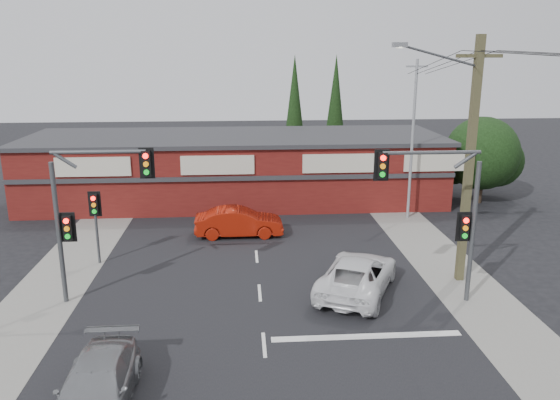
{
  "coord_description": "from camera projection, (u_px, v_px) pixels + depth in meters",
  "views": [
    {
      "loc": [
        -0.63,
        -17.9,
        9.31
      ],
      "look_at": [
        0.87,
        3.0,
        3.65
      ],
      "focal_mm": 35.0,
      "sensor_mm": 36.0,
      "label": 1
    }
  ],
  "objects": [
    {
      "name": "ground",
      "position": [
        262.0,
        319.0,
        19.7
      ],
      "size": [
        120.0,
        120.0,
        0.0
      ],
      "primitive_type": "plane",
      "color": "black",
      "rests_on": "ground"
    },
    {
      "name": "road_strip",
      "position": [
        257.0,
        267.0,
        24.52
      ],
      "size": [
        14.0,
        70.0,
        0.01
      ],
      "primitive_type": "cube",
      "color": "black",
      "rests_on": "ground"
    },
    {
      "name": "verge_left",
      "position": [
        64.0,
        272.0,
        23.93
      ],
      "size": [
        3.0,
        70.0,
        0.02
      ],
      "primitive_type": "cube",
      "color": "gray",
      "rests_on": "ground"
    },
    {
      "name": "verge_right",
      "position": [
        442.0,
        262.0,
        25.1
      ],
      "size": [
        3.0,
        70.0,
        0.02
      ],
      "primitive_type": "cube",
      "color": "gray",
      "rests_on": "ground"
    },
    {
      "name": "stop_line",
      "position": [
        367.0,
        336.0,
        18.5
      ],
      "size": [
        6.5,
        0.35,
        0.01
      ],
      "primitive_type": "cube",
      "color": "silver",
      "rests_on": "ground"
    },
    {
      "name": "white_suv",
      "position": [
        357.0,
        275.0,
        21.8
      ],
      "size": [
        4.49,
        5.89,
        1.49
      ],
      "primitive_type": "imported",
      "rotation": [
        0.0,
        0.0,
        2.71
      ],
      "color": "white",
      "rests_on": "ground"
    },
    {
      "name": "silver_suv",
      "position": [
        96.0,
        388.0,
        14.53
      ],
      "size": [
        1.92,
        4.67,
        1.35
      ],
      "primitive_type": "imported",
      "rotation": [
        0.0,
        0.0,
        0.0
      ],
      "color": "gray",
      "rests_on": "ground"
    },
    {
      "name": "red_sedan",
      "position": [
        239.0,
        222.0,
        28.53
      ],
      "size": [
        4.59,
        1.64,
        1.51
      ],
      "primitive_type": "imported",
      "rotation": [
        0.0,
        0.0,
        1.58
      ],
      "color": "#991909",
      "rests_on": "ground"
    },
    {
      "name": "lane_dashes",
      "position": [
        258.0,
        273.0,
        23.81
      ],
      "size": [
        0.12,
        46.14,
        0.01
      ],
      "color": "silver",
      "rests_on": "ground"
    },
    {
      "name": "shop_building",
      "position": [
        236.0,
        167.0,
        35.43
      ],
      "size": [
        27.3,
        8.4,
        4.22
      ],
      "color": "#511210",
      "rests_on": "ground"
    },
    {
      "name": "tree_cluster",
      "position": [
        481.0,
        157.0,
        34.83
      ],
      "size": [
        5.9,
        5.1,
        5.5
      ],
      "color": "#2D2116",
      "rests_on": "ground"
    },
    {
      "name": "conifer_near",
      "position": [
        295.0,
        105.0,
        41.63
      ],
      "size": [
        1.8,
        1.8,
        9.25
      ],
      "color": "#2D2116",
      "rests_on": "ground"
    },
    {
      "name": "conifer_far",
      "position": [
        335.0,
        102.0,
        43.8
      ],
      "size": [
        1.8,
        1.8,
        9.25
      ],
      "color": "#2D2116",
      "rests_on": "ground"
    },
    {
      "name": "traffic_mast_left",
      "position": [
        85.0,
        203.0,
        20.16
      ],
      "size": [
        3.77,
        0.27,
        5.97
      ],
      "color": "#47494C",
      "rests_on": "ground"
    },
    {
      "name": "traffic_mast_right",
      "position": [
        446.0,
        203.0,
        20.12
      ],
      "size": [
        3.96,
        0.27,
        5.97
      ],
      "color": "#47494C",
      "rests_on": "ground"
    },
    {
      "name": "pedestal_signal",
      "position": [
        95.0,
        213.0,
        24.36
      ],
      "size": [
        0.55,
        0.27,
        3.38
      ],
      "color": "#47494C",
      "rests_on": "ground"
    },
    {
      "name": "utility_pole",
      "position": [
        467.0,
        154.0,
        21.75
      ],
      "size": [
        4.38,
        0.59,
        10.0
      ],
      "color": "#4E492C",
      "rests_on": "ground"
    },
    {
      "name": "steel_pole",
      "position": [
        412.0,
        138.0,
        30.66
      ],
      "size": [
        1.2,
        0.16,
        9.0
      ],
      "color": "gray",
      "rests_on": "ground"
    },
    {
      "name": "power_lines",
      "position": [
        559.0,
        63.0,
        15.56
      ],
      "size": [
        2.01,
        29.0,
        1.22
      ],
      "color": "black",
      "rests_on": "ground"
    }
  ]
}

